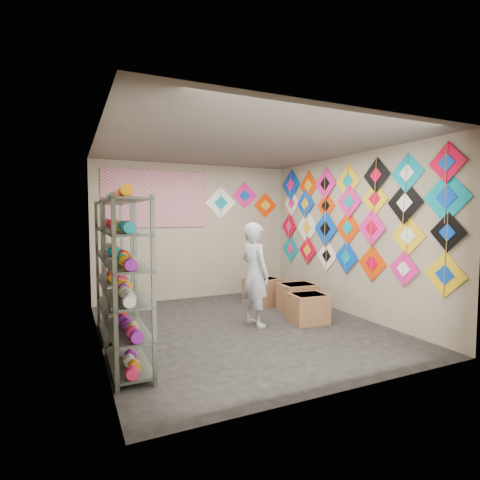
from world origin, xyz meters
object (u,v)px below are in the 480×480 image
shelf_rack_back (114,268)px  carton_b (298,298)px  carton_c (262,291)px  shopkeeper (255,274)px  shelf_rack_front (127,284)px  carton_a (308,308)px

shelf_rack_back → carton_b: (3.04, -0.03, -0.70)m
carton_b → carton_c: 0.82m
shopkeeper → shelf_rack_front: bearing=102.9°
shelf_rack_front → shelf_rack_back: (0.00, 1.30, 0.00)m
carton_a → carton_c: (-0.09, 1.38, 0.02)m
shelf_rack_front → shopkeeper: 2.20m
carton_a → carton_c: bearing=99.6°
shelf_rack_front → shopkeeper: bearing=23.9°
shelf_rack_front → carton_b: size_ratio=3.16×
shelf_rack_back → shelf_rack_front: bearing=-90.0°
shelf_rack_front → carton_c: bearing=36.5°
carton_b → carton_c: bearing=115.4°
shelf_rack_back → shopkeeper: size_ratio=1.20×
shelf_rack_back → carton_b: shelf_rack_back is taller
carton_a → carton_b: carton_b is taller
carton_b → carton_c: carton_c is taller
carton_c → shelf_rack_back: bearing=179.1°
shopkeeper → carton_a: 1.02m
shelf_rack_back → carton_a: 2.99m
carton_c → carton_a: bearing=-101.9°
shelf_rack_front → shopkeeper: (2.01, 0.89, -0.16)m
shopkeeper → carton_b: shopkeeper is taller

